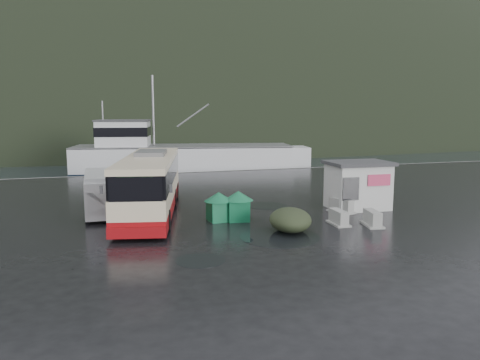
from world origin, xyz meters
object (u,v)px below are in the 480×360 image
object	(u,v)px
coach_bus	(151,213)
waste_bin_right	(238,220)
dome_tent	(290,231)
jersey_barrier_b	(341,212)
waste_bin_left	(219,221)
white_van	(103,213)
fishing_trawler	(184,164)
jersey_barrier_c	(372,226)
jersey_barrier_a	(338,224)
ticket_kiosk	(357,208)

from	to	relation	value
coach_bus	waste_bin_right	xyz separation A→B (m)	(4.18, -3.22, 0.00)
coach_bus	dome_tent	size ratio (longest dim) A/B	4.36
dome_tent	jersey_barrier_b	size ratio (longest dim) A/B	1.78
waste_bin_left	waste_bin_right	xyz separation A→B (m)	(1.01, -0.22, 0.00)
waste_bin_right	jersey_barrier_b	world-z (taller)	waste_bin_right
white_van	fishing_trawler	size ratio (longest dim) A/B	0.20
waste_bin_right	jersey_barrier_b	size ratio (longest dim) A/B	1.00
coach_bus	waste_bin_right	bearing A→B (deg)	-25.32
jersey_barrier_c	jersey_barrier_b	bearing A→B (deg)	88.44
jersey_barrier_b	jersey_barrier_c	bearing A→B (deg)	-91.56
coach_bus	fishing_trawler	world-z (taller)	fishing_trawler
jersey_barrier_a	jersey_barrier_b	world-z (taller)	jersey_barrier_b
waste_bin_right	dome_tent	xyz separation A→B (m)	(1.74, -2.84, 0.00)
white_van	waste_bin_left	bearing A→B (deg)	-32.81
coach_bus	jersey_barrier_b	size ratio (longest dim) A/B	7.79
waste_bin_right	jersey_barrier_a	xyz separation A→B (m)	(4.60, -2.36, 0.00)
jersey_barrier_c	fishing_trawler	xyz separation A→B (m)	(-3.95, 30.52, 0.00)
white_van	ticket_kiosk	size ratio (longest dim) A/B	1.56
waste_bin_right	jersey_barrier_c	size ratio (longest dim) A/B	1.02
ticket_kiosk	jersey_barrier_b	xyz separation A→B (m)	(-1.46, -0.70, 0.00)
jersey_barrier_c	fishing_trawler	world-z (taller)	fishing_trawler
jersey_barrier_a	waste_bin_right	bearing A→B (deg)	152.91
white_van	fishing_trawler	bearing A→B (deg)	68.97
jersey_barrier_a	fishing_trawler	distance (m)	29.89
jersey_barrier_b	jersey_barrier_c	world-z (taller)	jersey_barrier_b
dome_tent	jersey_barrier_a	world-z (taller)	dome_tent
coach_bus	waste_bin_left	bearing A→B (deg)	-31.06
jersey_barrier_b	fishing_trawler	bearing A→B (deg)	98.44
waste_bin_left	jersey_barrier_c	world-z (taller)	waste_bin_left
jersey_barrier_b	jersey_barrier_a	bearing A→B (deg)	-121.75
jersey_barrier_b	fishing_trawler	world-z (taller)	fishing_trawler
waste_bin_right	ticket_kiosk	world-z (taller)	ticket_kiosk
waste_bin_left	jersey_barrier_c	distance (m)	7.84
dome_tent	jersey_barrier_a	distance (m)	2.90
ticket_kiosk	jersey_barrier_c	distance (m)	4.29
waste_bin_left	fishing_trawler	size ratio (longest dim) A/B	0.06
white_van	jersey_barrier_b	xyz separation A→B (m)	(12.98, -3.72, 0.00)
coach_bus	white_van	size ratio (longest dim) A/B	2.19
fishing_trawler	coach_bus	bearing A→B (deg)	-93.79
fishing_trawler	dome_tent	bearing A→B (deg)	-79.90
waste_bin_left	white_van	bearing A→B (deg)	147.40
white_van	jersey_barrier_b	world-z (taller)	white_van
jersey_barrier_c	dome_tent	bearing A→B (deg)	176.68
coach_bus	waste_bin_left	world-z (taller)	coach_bus
waste_bin_right	coach_bus	bearing A→B (deg)	142.39
ticket_kiosk	fishing_trawler	size ratio (longest dim) A/B	0.13
coach_bus	white_van	world-z (taller)	coach_bus
white_van	jersey_barrier_c	xyz separation A→B (m)	(12.89, -7.01, 0.00)
jersey_barrier_a	waste_bin_left	bearing A→B (deg)	155.32
ticket_kiosk	jersey_barrier_a	xyz separation A→B (m)	(-3.05, -3.26, 0.00)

